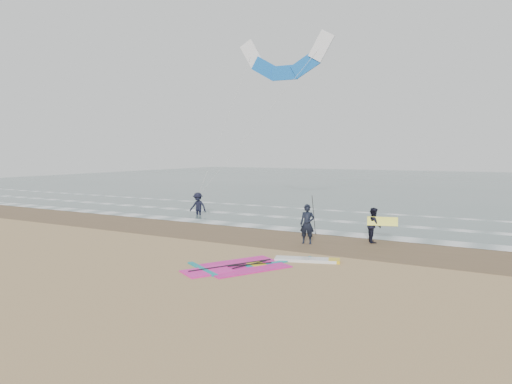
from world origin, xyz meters
The scene contains 11 objects.
ground centered at (0.00, 0.00, 0.00)m, with size 120.00×120.00×0.00m, color tan.
sea_water centered at (0.00, 48.00, 0.01)m, with size 120.00×80.00×0.02m, color #47605E.
wet_sand_band centered at (0.00, 6.00, 0.00)m, with size 120.00×5.00×0.01m, color brown.
foam_waterline centered at (0.00, 10.44, 0.03)m, with size 120.00×9.15×0.02m.
windsurf_rig centered at (0.54, 0.90, 0.03)m, with size 4.89×4.63×0.12m.
person_standing centered at (0.52, 5.26, 0.87)m, with size 0.64×0.42×1.75m, color black.
person_walking centered at (3.00, 6.95, 0.78)m, with size 0.76×0.59×1.56m, color black.
person_wading centered at (-9.02, 10.34, 0.90)m, with size 1.16×0.67×1.80m, color black.
held_pole centered at (0.82, 5.26, 1.28)m, with size 0.17×0.86×1.82m.
carried_kiteboard centered at (3.40, 6.85, 0.99)m, with size 1.30×0.51×0.39m.
surf_kite centered at (-4.25, 13.00, 9.58)m, with size 7.98×2.81×10.04m.
Camera 1 is at (8.01, -13.14, 4.03)m, focal length 32.00 mm.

